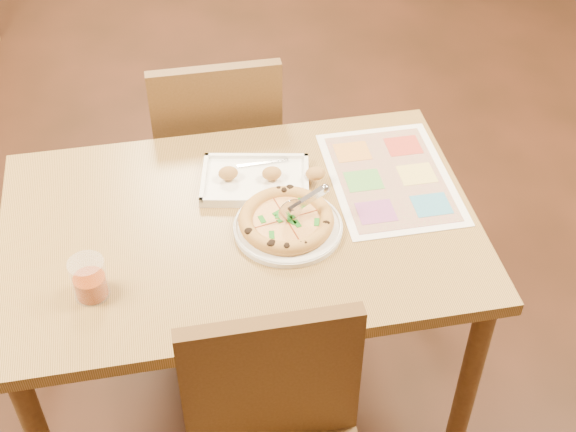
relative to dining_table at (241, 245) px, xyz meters
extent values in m
plane|color=#36190E|center=(0.00, 0.00, -0.63)|extent=(7.00, 7.00, 0.00)
cube|color=#A37B41|center=(0.00, 0.00, 0.07)|extent=(1.30, 0.85, 0.04)
cylinder|color=brown|center=(-0.59, 0.36, -0.29)|extent=(0.06, 0.06, 0.68)
cylinder|color=brown|center=(0.59, -0.36, -0.29)|extent=(0.06, 0.06, 0.68)
cylinder|color=brown|center=(0.59, 0.36, -0.29)|extent=(0.06, 0.06, 0.68)
cube|color=brown|center=(0.00, -0.51, 0.04)|extent=(0.42, 0.04, 0.45)
cube|color=brown|center=(0.00, 0.70, -0.18)|extent=(0.42, 0.42, 0.04)
cube|color=brown|center=(0.00, 0.51, 0.04)|extent=(0.42, 0.04, 0.45)
cylinder|color=white|center=(0.13, -0.05, 0.09)|extent=(0.39, 0.39, 0.02)
cylinder|color=gold|center=(0.12, -0.04, 0.11)|extent=(0.25, 0.25, 0.01)
cylinder|color=#EDD781|center=(0.12, -0.04, 0.12)|extent=(0.21, 0.21, 0.01)
torus|color=gold|center=(0.12, -0.04, 0.12)|extent=(0.26, 0.26, 0.04)
cylinder|color=silver|center=(0.13, -0.05, 0.15)|extent=(0.07, 0.02, 0.07)
cube|color=silver|center=(0.18, -0.04, 0.17)|extent=(0.11, 0.05, 0.06)
cube|color=white|center=(0.07, 0.16, 0.09)|extent=(0.34, 0.27, 0.02)
cube|color=silver|center=(0.07, 0.16, 0.11)|extent=(0.15, 0.01, 0.00)
ellipsoid|color=#BA7D42|center=(-0.01, 0.17, 0.12)|extent=(0.06, 0.05, 0.04)
ellipsoid|color=#BA7D42|center=(0.12, 0.15, 0.12)|extent=(0.06, 0.05, 0.04)
ellipsoid|color=#BA7D42|center=(0.24, 0.12, 0.12)|extent=(0.06, 0.05, 0.04)
cylinder|color=#90310B|center=(-0.40, -0.19, 0.12)|extent=(0.08, 0.08, 0.06)
cylinder|color=white|center=(-0.40, -0.19, 0.14)|extent=(0.09, 0.09, 0.11)
cube|color=white|center=(0.46, 0.11, 0.09)|extent=(0.35, 0.48, 0.00)
camera|label=1|loc=(-0.17, -1.60, 1.59)|focal=50.00mm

